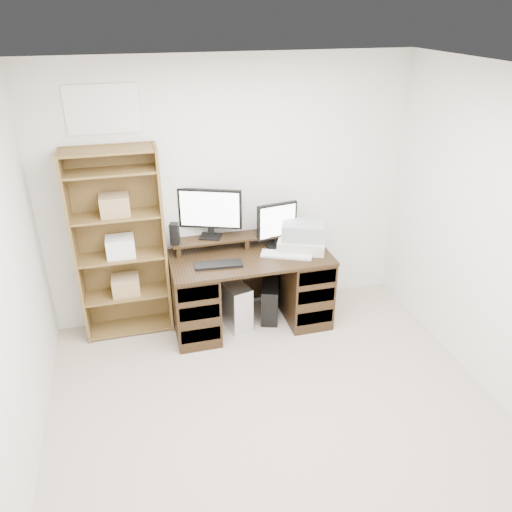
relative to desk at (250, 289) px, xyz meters
name	(u,v)px	position (x,y,z in m)	size (l,w,h in m)	color
room	(300,303)	(-0.10, -1.64, 0.86)	(3.54, 4.04, 2.54)	#BCA892
desk	(250,289)	(0.00, 0.00, 0.00)	(1.50, 0.70, 0.75)	black
riser_shelf	(245,237)	(0.00, 0.21, 0.45)	(1.40, 0.22, 0.12)	black
monitor_wide	(210,211)	(-0.32, 0.26, 0.75)	(0.57, 0.25, 0.47)	black
monitor_small	(277,223)	(0.30, 0.13, 0.60)	(0.40, 0.18, 0.44)	black
speaker	(175,234)	(-0.67, 0.19, 0.58)	(0.08, 0.08, 0.20)	black
keyboard_black	(219,265)	(-0.33, -0.12, 0.37)	(0.43, 0.14, 0.02)	black
keyboard_white	(286,255)	(0.33, -0.09, 0.37)	(0.47, 0.14, 0.02)	silver
mouse	(312,251)	(0.58, -0.10, 0.38)	(0.10, 0.06, 0.04)	silver
printer	(302,244)	(0.51, 0.01, 0.42)	(0.44, 0.33, 0.11)	beige
basket	(302,231)	(0.51, 0.01, 0.55)	(0.38, 0.27, 0.16)	#90969A
tower_silver	(233,303)	(-0.16, 0.05, -0.16)	(0.20, 0.45, 0.45)	silver
tower_black	(270,301)	(0.21, 0.04, -0.20)	(0.28, 0.42, 0.38)	black
bookshelf	(120,244)	(-1.16, 0.21, 0.53)	(0.80, 0.30, 1.80)	brown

